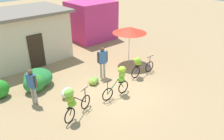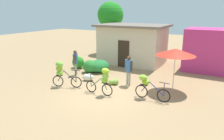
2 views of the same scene
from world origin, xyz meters
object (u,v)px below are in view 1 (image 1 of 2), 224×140
(market_umbrella, at_px, (130,30))
(person_bystander, at_px, (32,83))
(shop_pink, at_px, (91,21))
(bicycle_leftmost, at_px, (72,101))
(building_low, at_px, (23,36))
(bicycle_center_loaded, at_px, (140,64))
(person_vendor, at_px, (103,59))
(produce_sack, at_px, (67,93))
(bicycle_near_pile, at_px, (120,79))
(banana_pile_on_ground, at_px, (93,81))

(market_umbrella, bearing_deg, person_bystander, -177.35)
(shop_pink, xyz_separation_m, bicycle_leftmost, (-6.73, -7.63, -0.60))
(building_low, relative_size, shop_pink, 1.67)
(bicycle_center_loaded, distance_m, person_bystander, 5.55)
(person_vendor, height_order, person_bystander, person_vendor)
(market_umbrella, relative_size, produce_sack, 3.24)
(bicycle_center_loaded, distance_m, produce_sack, 4.15)
(building_low, xyz_separation_m, bicycle_near_pile, (1.50, -7.05, -0.72))
(market_umbrella, xyz_separation_m, bicycle_near_pile, (-2.91, -2.26, -1.25))
(market_umbrella, height_order, bicycle_leftmost, market_umbrella)
(shop_pink, height_order, person_bystander, shop_pink)
(shop_pink, xyz_separation_m, market_umbrella, (-1.20, -5.29, 0.63))
(banana_pile_on_ground, bearing_deg, building_low, 102.51)
(bicycle_center_loaded, height_order, person_bystander, person_bystander)
(banana_pile_on_ground, xyz_separation_m, person_bystander, (-3.00, 0.35, 0.87))
(bicycle_near_pile, height_order, banana_pile_on_ground, bicycle_near_pile)
(produce_sack, bearing_deg, building_low, 85.34)
(produce_sack, xyz_separation_m, person_bystander, (-1.34, 0.50, 0.81))
(building_low, distance_m, person_bystander, 5.41)
(market_umbrella, distance_m, bicycle_near_pile, 3.89)
(market_umbrella, bearing_deg, produce_sack, -170.84)
(building_low, relative_size, banana_pile_on_ground, 7.84)
(shop_pink, height_order, person_vendor, shop_pink)
(bicycle_center_loaded, xyz_separation_m, produce_sack, (-4.03, 0.84, -0.49))
(bicycle_center_loaded, bearing_deg, banana_pile_on_ground, 157.26)
(shop_pink, xyz_separation_m, banana_pile_on_ground, (-4.42, -5.92, -1.31))
(shop_pink, distance_m, bicycle_leftmost, 10.19)
(produce_sack, bearing_deg, bicycle_near_pile, -36.94)
(bicycle_leftmost, xyz_separation_m, bicycle_center_loaded, (4.69, 0.72, -0.16))
(market_umbrella, height_order, bicycle_near_pile, market_umbrella)
(produce_sack, bearing_deg, person_bystander, 159.63)
(person_bystander, bearing_deg, market_umbrella, 2.65)
(bicycle_near_pile, height_order, person_bystander, person_bystander)
(bicycle_leftmost, height_order, person_bystander, person_bystander)
(banana_pile_on_ground, distance_m, person_bystander, 3.14)
(person_bystander, bearing_deg, banana_pile_on_ground, -6.60)
(market_umbrella, xyz_separation_m, person_vendor, (-2.39, -0.39, -1.03))
(shop_pink, height_order, market_umbrella, shop_pink)
(banana_pile_on_ground, relative_size, produce_sack, 0.97)
(building_low, height_order, shop_pink, building_low)
(bicycle_near_pile, height_order, bicycle_center_loaded, bicycle_near_pile)
(bicycle_near_pile, relative_size, banana_pile_on_ground, 2.34)
(bicycle_near_pile, bearing_deg, building_low, 102.04)
(bicycle_leftmost, bearing_deg, bicycle_center_loaded, 8.72)
(market_umbrella, height_order, person_vendor, market_umbrella)
(person_vendor, bearing_deg, banana_pile_on_ground, -163.65)
(banana_pile_on_ground, bearing_deg, market_umbrella, 11.16)
(bicycle_near_pile, bearing_deg, banana_pile_on_ground, 100.49)
(building_low, relative_size, bicycle_leftmost, 3.30)
(market_umbrella, bearing_deg, bicycle_leftmost, -156.98)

